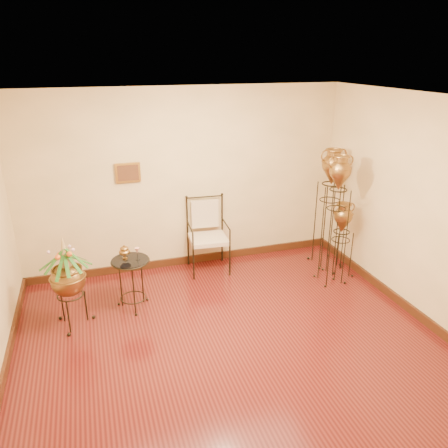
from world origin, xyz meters
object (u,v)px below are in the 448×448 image
object	(u,v)px
planter_urn	(68,276)
side_table	(132,283)
amphora_tall	(335,219)
amphora_mid	(329,207)
armchair	(208,236)

from	to	relation	value
planter_urn	side_table	size ratio (longest dim) A/B	1.38
planter_urn	side_table	world-z (taller)	planter_urn
amphora_tall	amphora_mid	size ratio (longest dim) A/B	1.02
amphora_mid	planter_urn	distance (m)	3.98
amphora_mid	side_table	world-z (taller)	amphora_mid
amphora_tall	planter_urn	bearing A→B (deg)	-179.31
planter_urn	side_table	bearing A→B (deg)	13.55
amphora_mid	planter_urn	size ratio (longest dim) A/B	1.55
amphora_mid	amphora_tall	bearing A→B (deg)	-112.25
armchair	side_table	xyz separation A→B (m)	(-1.27, -0.75, -0.21)
amphora_tall	armchair	world-z (taller)	amphora_tall
amphora_tall	side_table	xyz separation A→B (m)	(-2.92, 0.14, -0.62)
armchair	side_table	distance (m)	1.49
side_table	planter_urn	bearing A→B (deg)	-166.45
amphora_tall	planter_urn	xyz separation A→B (m)	(-3.70, -0.04, -0.30)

